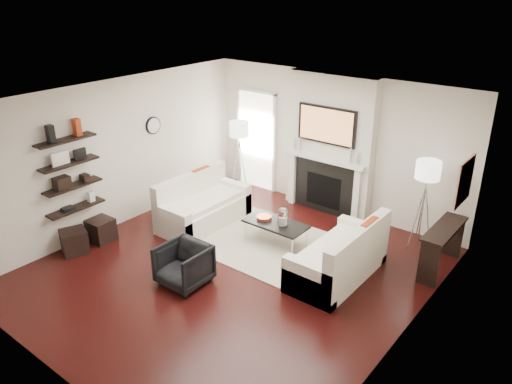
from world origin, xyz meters
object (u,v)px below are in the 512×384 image
Objects in this scene: armchair at (184,263)px; ottoman_near at (101,230)px; loveseat_left_base at (204,213)px; lamp_right_shade at (428,170)px; lamp_left_shade at (239,129)px; coffee_table at (276,224)px; loveseat_right_base at (337,264)px.

ottoman_near is at bearing 177.97° from armchair.
armchair is at bearing -54.93° from loveseat_left_base.
loveseat_left_base is 4.06m from lamp_right_shade.
lamp_right_shade is at bearing 52.74° from armchair.
lamp_left_shade is at bearing 103.58° from loveseat_left_base.
lamp_left_shade is at bearing 78.61° from ottoman_near.
lamp_left_shade reaches higher than coffee_table.
lamp_right_shade is at bearing 23.62° from loveseat_left_base.
coffee_table is 1.56× the size of armchair.
loveseat_right_base is 2.56× the size of armchair.
armchair reaches higher than loveseat_right_base.
loveseat_left_base is at bearing 58.65° from ottoman_near.
armchair is 3.65m from lamp_left_shade.
coffee_table is (1.53, 0.18, 0.19)m from loveseat_left_base.
ottoman_near is at bearing -145.11° from lamp_right_shade.
armchair is (-0.37, -1.83, -0.05)m from coffee_table.
armchair is (-1.71, -1.61, 0.14)m from loveseat_right_base.
coffee_table is 2.75× the size of lamp_right_shade.
ottoman_near is (-4.52, -3.15, -1.25)m from lamp_right_shade.
lamp_left_shade is (-3.23, 1.52, 1.24)m from loveseat_right_base.
loveseat_right_base is 4.50× the size of ottoman_near.
armchair is at bearing -136.80° from loveseat_right_base.
loveseat_left_base is at bearing -173.46° from coffee_table.
lamp_left_shade is at bearing 145.48° from coffee_table.
loveseat_left_base is at bearing -76.42° from lamp_left_shade.
lamp_left_shade is at bearing -178.90° from lamp_right_shade.
loveseat_left_base is at bearing -156.38° from lamp_right_shade.
lamp_left_shade is (-1.52, 3.13, 1.10)m from armchair.
loveseat_left_base is 2.56× the size of armchair.
loveseat_right_base is (2.87, -0.05, 0.00)m from loveseat_left_base.
loveseat_right_base is 2.35m from armchair.
armchair reaches higher than loveseat_left_base.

